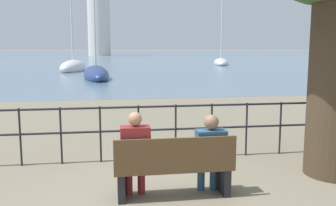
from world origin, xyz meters
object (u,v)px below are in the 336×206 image
(park_bench, at_px, (174,168))
(harbor_lighthouse, at_px, (99,18))
(sailboat_1, at_px, (96,74))
(seated_person_left, at_px, (135,151))
(sailboat_2, at_px, (221,62))
(sailboat_0, at_px, (73,68))
(seated_person_right, at_px, (210,150))

(park_bench, distance_m, harbor_lighthouse, 103.24)
(sailboat_1, bearing_deg, park_bench, -90.35)
(park_bench, distance_m, seated_person_left, 0.60)
(sailboat_1, height_order, sailboat_2, sailboat_2)
(seated_person_left, xyz_separation_m, sailboat_1, (-1.24, 21.54, -0.39))
(sailboat_1, bearing_deg, harbor_lighthouse, 86.06)
(harbor_lighthouse, bearing_deg, sailboat_1, -88.89)
(sailboat_0, relative_size, sailboat_1, 1.00)
(sailboat_2, xyz_separation_m, harbor_lighthouse, (-16.72, 61.10, 10.12))
(seated_person_left, height_order, sailboat_1, sailboat_1)
(park_bench, distance_m, sailboat_0, 30.54)
(park_bench, xyz_separation_m, sailboat_0, (-4.10, 30.26, -0.10))
(park_bench, bearing_deg, sailboat_1, 94.69)
(seated_person_left, bearing_deg, harbor_lighthouse, 91.56)
(sailboat_0, height_order, sailboat_1, sailboat_1)
(seated_person_left, relative_size, sailboat_0, 0.16)
(seated_person_right, height_order, sailboat_2, sailboat_2)
(seated_person_left, height_order, sailboat_0, sailboat_0)
(sailboat_1, bearing_deg, sailboat_0, 99.99)
(seated_person_right, relative_size, sailboat_1, 0.15)
(park_bench, distance_m, sailboat_2, 43.70)
(sailboat_0, distance_m, sailboat_1, 8.95)
(park_bench, distance_m, seated_person_right, 0.59)
(sailboat_0, relative_size, sailboat_2, 0.76)
(park_bench, xyz_separation_m, harbor_lighthouse, (-3.34, 102.70, 9.98))
(seated_person_right, relative_size, sailboat_0, 0.15)
(park_bench, height_order, harbor_lighthouse, harbor_lighthouse)
(seated_person_left, height_order, sailboat_2, sailboat_2)
(harbor_lighthouse, bearing_deg, seated_person_right, -87.84)
(seated_person_left, height_order, seated_person_right, seated_person_left)
(sailboat_2, distance_m, harbor_lighthouse, 64.15)
(seated_person_left, distance_m, sailboat_2, 43.79)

